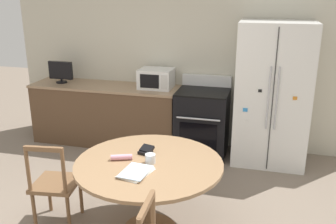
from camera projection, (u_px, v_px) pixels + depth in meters
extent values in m
cube|color=beige|center=(184.00, 57.00, 5.46)|extent=(5.20, 0.10, 2.60)
cube|color=brown|center=(107.00, 115.00, 5.66)|extent=(2.19, 0.62, 0.86)
cube|color=#997A5B|center=(105.00, 86.00, 5.52)|extent=(2.22, 0.64, 0.03)
cube|color=white|center=(272.00, 95.00, 4.88)|extent=(0.94, 0.69, 1.87)
cube|color=#333333|center=(272.00, 102.00, 4.56)|extent=(0.01, 0.01, 1.80)
cylinder|color=silver|center=(268.00, 98.00, 4.55)|extent=(0.02, 0.02, 0.79)
cylinder|color=silver|center=(277.00, 99.00, 4.52)|extent=(0.02, 0.02, 0.79)
cube|color=black|center=(260.00, 91.00, 4.56)|extent=(0.04, 0.01, 0.03)
cube|color=white|center=(247.00, 120.00, 4.71)|extent=(0.04, 0.01, 0.03)
cube|color=orange|center=(295.00, 98.00, 4.48)|extent=(0.05, 0.01, 0.04)
cube|color=#338CD8|center=(245.00, 110.00, 4.67)|extent=(0.06, 0.01, 0.05)
cube|color=black|center=(202.00, 123.00, 5.27)|extent=(0.70, 0.64, 0.90)
cube|color=black|center=(198.00, 137.00, 5.00)|extent=(0.51, 0.01, 0.40)
cylinder|color=silver|center=(198.00, 119.00, 4.90)|extent=(0.58, 0.02, 0.02)
cube|color=black|center=(203.00, 92.00, 5.13)|extent=(0.70, 0.64, 0.02)
cube|color=white|center=(207.00, 80.00, 5.37)|extent=(0.70, 0.06, 0.16)
cube|color=white|center=(156.00, 78.00, 5.33)|extent=(0.47, 0.38, 0.27)
cube|color=black|center=(149.00, 81.00, 5.16)|extent=(0.27, 0.01, 0.19)
cube|color=silver|center=(164.00, 82.00, 5.11)|extent=(0.09, 0.01, 0.20)
cylinder|color=black|center=(62.00, 82.00, 5.66)|extent=(0.16, 0.16, 0.02)
cylinder|color=black|center=(62.00, 80.00, 5.65)|extent=(0.03, 0.03, 0.04)
cube|color=black|center=(61.00, 70.00, 5.60)|extent=(0.37, 0.05, 0.27)
cylinder|color=#997551|center=(149.00, 164.00, 3.44)|extent=(1.37, 1.37, 0.03)
cylinder|color=brown|center=(149.00, 198.00, 3.55)|extent=(0.11, 0.11, 0.68)
cylinder|color=brown|center=(153.00, 218.00, 2.70)|extent=(0.04, 0.04, 0.45)
cube|color=brown|center=(146.00, 206.00, 2.47)|extent=(0.05, 0.35, 0.04)
cube|color=brown|center=(56.00, 183.00, 3.68)|extent=(0.47, 0.47, 0.04)
cylinder|color=brown|center=(49.00, 193.00, 3.93)|extent=(0.04, 0.04, 0.41)
cylinder|color=brown|center=(81.00, 195.00, 3.89)|extent=(0.04, 0.04, 0.41)
cylinder|color=brown|center=(34.00, 212.00, 3.60)|extent=(0.04, 0.04, 0.41)
cylinder|color=brown|center=(69.00, 214.00, 3.56)|extent=(0.04, 0.04, 0.41)
cylinder|color=brown|center=(28.00, 168.00, 3.44)|extent=(0.04, 0.04, 0.45)
cylinder|color=brown|center=(64.00, 171.00, 3.40)|extent=(0.04, 0.04, 0.45)
cube|color=brown|center=(43.00, 149.00, 3.36)|extent=(0.35, 0.08, 0.04)
cylinder|color=silver|center=(150.00, 159.00, 3.40)|extent=(0.10, 0.10, 0.08)
cylinder|color=#8C4C99|center=(150.00, 160.00, 3.41)|extent=(0.08, 0.08, 0.05)
cylinder|color=pink|center=(122.00, 157.00, 3.47)|extent=(0.21, 0.12, 0.05)
cube|color=black|center=(145.00, 152.00, 3.60)|extent=(0.14, 0.12, 0.03)
cube|color=black|center=(147.00, 149.00, 3.62)|extent=(0.14, 0.13, 0.06)
cube|color=white|center=(136.00, 173.00, 3.22)|extent=(0.29, 0.35, 0.01)
cube|color=beige|center=(136.00, 172.00, 3.22)|extent=(0.27, 0.34, 0.01)
cube|color=silver|center=(136.00, 171.00, 3.21)|extent=(0.25, 0.32, 0.01)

